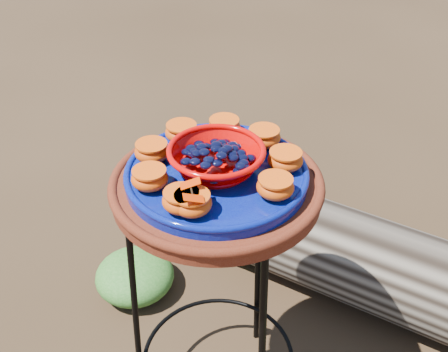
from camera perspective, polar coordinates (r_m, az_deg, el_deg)
The scene contains 18 objects.
plant_stand at distance 1.43m, azimuth -0.64°, elevation -13.07°, with size 0.44×0.44×0.70m, color black, non-canonical shape.
terracotta_saucer at distance 1.18m, azimuth -0.76°, elevation -1.15°, with size 0.44×0.44×0.04m, color #4D1306.
cobalt_plate at distance 1.16m, azimuth -0.77°, elevation 0.05°, with size 0.38×0.38×0.03m, color #020360.
red_bowl at distance 1.14m, azimuth -0.78°, elevation 1.64°, with size 0.19×0.19×0.05m, color #D10503, non-canonical shape.
glass_gems at distance 1.12m, azimuth -0.80°, elevation 3.30°, with size 0.15×0.15×0.03m, color black, non-canonical shape.
orange_half_0 at distance 1.04m, azimuth -3.23°, elevation -2.80°, with size 0.07×0.07×0.04m, color #CF5210.
orange_half_1 at distance 1.08m, azimuth 5.23°, elevation -1.12°, with size 0.07×0.07×0.04m, color #CF5210.
orange_half_2 at distance 1.16m, azimuth 6.24°, elevation 1.62°, with size 0.07×0.07×0.04m, color #CF5210.
orange_half_3 at distance 1.23m, azimuth 4.08°, elevation 3.94°, with size 0.07×0.07×0.04m, color #CF5210.
orange_half_4 at distance 1.26m, azimuth 0.02°, elevation 4.97°, with size 0.07×0.07×0.04m, color #CF5210.
orange_half_5 at distance 1.25m, azimuth -4.33°, elevation 4.43°, with size 0.07×0.07×0.04m, color #CF5210.
orange_half_6 at distance 1.19m, azimuth -7.34°, elevation 2.47°, with size 0.07×0.07×0.04m, color #CF5210.
orange_half_7 at distance 1.11m, azimuth -7.56°, elevation -0.26°, with size 0.07×0.07×0.04m, color #CF5210.
orange_half_8 at distance 1.04m, azimuth -4.33°, elevation -2.51°, with size 0.07×0.07×0.04m, color #CF5210.
butterfly at distance 1.02m, azimuth -3.28°, elevation -1.59°, with size 0.08×0.05×0.01m, color red, non-canonical shape.
driftwood_log at distance 1.88m, azimuth 14.13°, elevation -8.39°, with size 1.61×0.42×0.30m, color black, non-canonical shape.
foliage_left at distance 1.92m, azimuth -9.06°, elevation -9.87°, with size 0.26×0.26×0.13m, color #1F5C18.
foliage_back at distance 2.05m, azimuth 2.59°, elevation -5.81°, with size 0.27×0.27×0.14m, color #1F5C18.
Camera 1 is at (0.51, -0.80, 1.42)m, focal length 45.00 mm.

